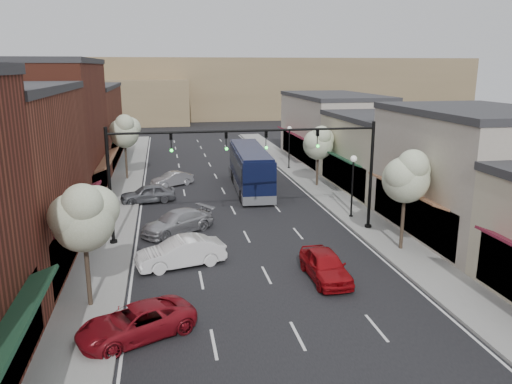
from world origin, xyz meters
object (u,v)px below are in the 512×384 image
tree_left_far (125,131)px  parked_car_c (177,222)px  tree_right_near (407,175)px  lamp_post_near (353,176)px  signal_mast_left (151,167)px  parked_car_a (136,322)px  tree_left_near (84,216)px  lamp_post_far (289,140)px  parked_car_e (172,179)px  red_hatchback (325,265)px  signal_mast_right (336,161)px  tree_right_far (319,142)px  parked_car_b (181,252)px  coach_bus (250,168)px  parked_car_d (148,194)px

tree_left_far → parked_car_c: bearing=-76.1°
tree_right_near → lamp_post_near: size_ratio=1.34×
signal_mast_left → parked_car_a: signal_mast_left is taller
signal_mast_left → tree_left_near: 8.48m
lamp_post_near → parked_car_a: 19.54m
tree_right_near → parked_car_c: 14.26m
lamp_post_far → parked_car_e: (-12.00, -5.36, -2.39)m
red_hatchback → parked_car_e: red_hatchback is taller
tree_left_far → signal_mast_right: bearing=-52.3°
signal_mast_left → tree_right_far: bearing=40.5°
tree_left_near → parked_car_b: tree_left_near is taller
red_hatchback → parked_car_c: bearing=127.8°
lamp_post_far → parked_car_b: bearing=-116.6°
parked_car_c → lamp_post_near: bearing=60.7°
lamp_post_far → parked_car_c: size_ratio=0.90×
coach_bus → red_hatchback: (0.40, -19.13, -1.14)m
signal_mast_right → tree_left_far: (-13.87, 17.95, -0.02)m
tree_left_near → lamp_post_near: (16.05, 10.56, -1.22)m
signal_mast_right → lamp_post_near: size_ratio=1.85×
tree_left_far → parked_car_a: (2.05, -28.86, -3.97)m
tree_right_far → coach_bus: (-5.99, 0.18, -2.12)m
parked_car_b → parked_car_d: size_ratio=1.11×
signal_mast_left → lamp_post_far: size_ratio=1.85×
signal_mast_right → tree_right_near: 4.89m
lamp_post_far → parked_car_e: lamp_post_far is taller
parked_car_e → signal_mast_right: bearing=3.9°
tree_right_near → signal_mast_right: bearing=123.9°
lamp_post_near → tree_right_near: bearing=-85.2°
tree_right_far → tree_left_near: tree_left_near is taller
tree_right_near → signal_mast_left: bearing=163.8°
parked_car_a → parked_car_e: (2.00, 25.56, -0.02)m
tree_left_near → parked_car_b: 6.70m
parked_car_a → parked_car_d: bearing=154.8°
tree_right_near → lamp_post_far: (-0.55, 24.06, -1.45)m
signal_mast_left → lamp_post_near: signal_mast_left is taller
parked_car_a → parked_car_b: parked_car_b is taller
tree_right_near → red_hatchback: tree_right_near is taller
parked_car_b → tree_right_far: bearing=128.0°
lamp_post_far → coach_bus: size_ratio=0.37×
signal_mast_left → lamp_post_far: signal_mast_left is taller
tree_left_far → tree_right_far: bearing=-19.9°
signal_mast_right → parked_car_e: (-9.82, 14.64, -4.01)m
lamp_post_far → signal_mast_left: bearing=-123.9°
parked_car_d → parked_car_e: size_ratio=1.12×
tree_right_near → coach_bus: tree_right_near is taller
lamp_post_far → parked_car_c: lamp_post_far is taller
tree_left_far → parked_car_a: bearing=-85.9°
tree_right_far → parked_car_b: 20.53m
parked_car_c → tree_right_near: bearing=32.1°
tree_right_near → tree_left_near: bearing=-166.5°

